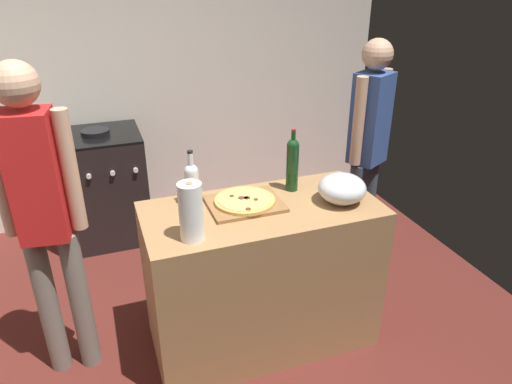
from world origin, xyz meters
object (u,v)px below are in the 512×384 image
object	(u,v)px
wine_bottle_green	(292,163)
wine_bottle_dark	(192,182)
stove	(103,187)
person_in_red	(368,143)
person_in_stripes	(43,210)
pizza	(245,200)
mixing_bowl	(342,189)
paper_towel_roll	(191,212)

from	to	relation	value
wine_bottle_green	wine_bottle_dark	distance (m)	0.59
stove	person_in_red	world-z (taller)	person_in_red
person_in_red	person_in_stripes	bearing A→B (deg)	-169.64
pizza	wine_bottle_dark	distance (m)	0.30
mixing_bowl	paper_towel_roll	bearing A→B (deg)	-173.29
paper_towel_roll	stove	world-z (taller)	paper_towel_roll
pizza	mixing_bowl	xyz separation A→B (m)	(0.52, -0.14, 0.05)
pizza	wine_bottle_dark	size ratio (longest dim) A/B	1.05
stove	person_in_stripes	size ratio (longest dim) A/B	0.55
paper_towel_roll	stove	distance (m)	1.90
wine_bottle_green	mixing_bowl	bearing A→B (deg)	-50.89
pizza	person_in_red	bearing A→B (deg)	24.14
mixing_bowl	pizza	bearing A→B (deg)	164.57
stove	person_in_red	distance (m)	2.14
wine_bottle_green	person_in_red	size ratio (longest dim) A/B	0.22
stove	mixing_bowl	bearing A→B (deg)	-53.38
paper_towel_roll	wine_bottle_dark	size ratio (longest dim) A/B	0.93
wine_bottle_dark	mixing_bowl	bearing A→B (deg)	-17.42
paper_towel_roll	stove	size ratio (longest dim) A/B	0.31
wine_bottle_green	stove	xyz separation A→B (m)	(-1.04, 1.43, -0.62)
pizza	person_in_stripes	xyz separation A→B (m)	(-1.01, 0.10, 0.08)
pizza	person_in_red	size ratio (longest dim) A/B	0.20
stove	pizza	bearing A→B (deg)	-64.69
pizza	stove	bearing A→B (deg)	115.31
person_in_stripes	wine_bottle_green	bearing A→B (deg)	-0.10
pizza	paper_towel_roll	size ratio (longest dim) A/B	1.12
mixing_bowl	stove	world-z (taller)	mixing_bowl
stove	person_in_red	size ratio (longest dim) A/B	0.57
pizza	person_in_red	distance (m)	1.18
pizza	mixing_bowl	bearing A→B (deg)	-15.43
pizza	stove	distance (m)	1.75
person_in_stripes	person_in_red	world-z (taller)	person_in_stripes
stove	person_in_stripes	bearing A→B (deg)	-101.63
pizza	paper_towel_roll	bearing A→B (deg)	-144.91
paper_towel_roll	wine_bottle_green	distance (m)	0.75
mixing_bowl	person_in_stripes	bearing A→B (deg)	171.00
paper_towel_roll	wine_bottle_green	bearing A→B (deg)	27.01
paper_towel_roll	person_in_stripes	world-z (taller)	person_in_stripes
paper_towel_roll	person_in_stripes	distance (m)	0.75
paper_towel_roll	wine_bottle_dark	xyz separation A→B (m)	(0.08, 0.35, -0.01)
wine_bottle_dark	person_in_red	xyz separation A→B (m)	(1.34, 0.38, -0.07)
mixing_bowl	paper_towel_roll	distance (m)	0.87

